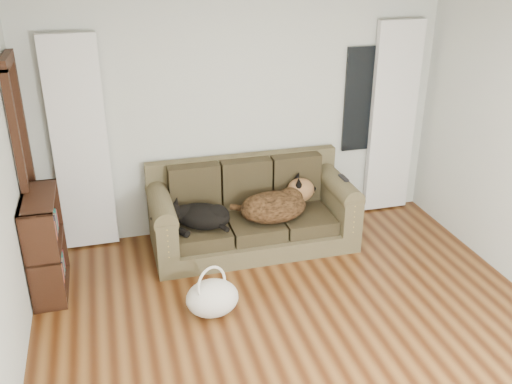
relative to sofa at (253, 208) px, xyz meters
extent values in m
plane|color=#411F0C|center=(0.01, -1.98, -0.45)|extent=(5.00, 5.00, 0.00)
plane|color=white|center=(0.01, -1.98, 2.15)|extent=(5.00, 5.00, 0.00)
cube|color=beige|center=(0.01, 0.52, 0.85)|extent=(4.50, 0.04, 2.60)
cube|color=white|center=(-1.69, 0.44, 0.70)|extent=(0.55, 0.08, 2.25)
cube|color=white|center=(1.81, 0.44, 0.70)|extent=(0.55, 0.08, 2.25)
cube|color=black|center=(1.46, 0.50, 0.95)|extent=(0.50, 0.03, 1.20)
cube|color=black|center=(-2.19, 0.07, 0.60)|extent=(0.07, 0.60, 2.10)
cube|color=#464229|center=(0.00, 0.00, 0.00)|extent=(2.15, 0.93, 0.88)
ellipsoid|color=black|center=(-0.60, -0.09, 0.03)|extent=(0.71, 0.65, 0.25)
ellipsoid|color=black|center=(0.23, -0.11, 0.04)|extent=(0.78, 0.58, 0.33)
cube|color=black|center=(0.98, -0.11, 0.28)|extent=(0.05, 0.17, 0.02)
ellipsoid|color=beige|center=(-0.67, -1.13, -0.29)|extent=(0.53, 0.45, 0.34)
cube|color=black|center=(-2.08, -0.32, 0.05)|extent=(0.40, 0.82, 0.98)
camera|label=1|loc=(-1.41, -5.29, 2.67)|focal=40.00mm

